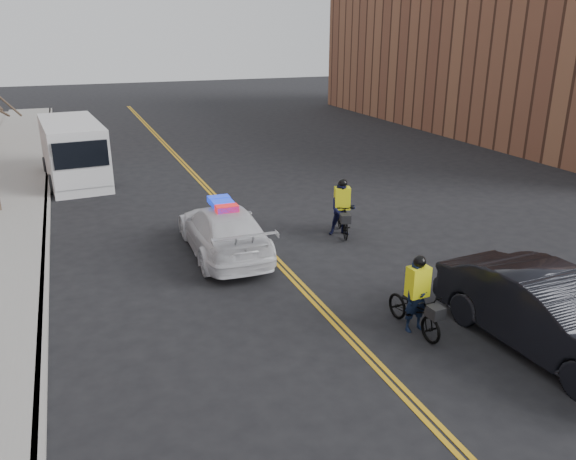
% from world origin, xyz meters
% --- Properties ---
extents(ground, '(120.00, 120.00, 0.00)m').
position_xyz_m(ground, '(0.00, 0.00, 0.00)').
color(ground, black).
rests_on(ground, ground).
extents(center_line_left, '(0.10, 60.00, 0.01)m').
position_xyz_m(center_line_left, '(-0.08, 8.00, 0.01)').
color(center_line_left, '#C79017').
rests_on(center_line_left, ground).
extents(center_line_right, '(0.10, 60.00, 0.01)m').
position_xyz_m(center_line_right, '(0.08, 8.00, 0.01)').
color(center_line_right, '#C79017').
rests_on(center_line_right, ground).
extents(curb, '(0.20, 60.00, 0.15)m').
position_xyz_m(curb, '(-6.00, 8.00, 0.07)').
color(curb, gray).
rests_on(curb, ground).
extents(building_across, '(12.00, 30.00, 11.00)m').
position_xyz_m(building_across, '(22.00, 18.00, 5.50)').
color(building_across, brown).
rests_on(building_across, ground).
extents(police_cruiser, '(2.09, 4.91, 1.57)m').
position_xyz_m(police_cruiser, '(-1.20, 3.59, 0.71)').
color(police_cruiser, white).
rests_on(police_cruiser, ground).
extents(dark_sedan, '(2.04, 5.02, 1.62)m').
position_xyz_m(dark_sedan, '(3.40, -3.76, 0.81)').
color(dark_sedan, black).
rests_on(dark_sedan, ground).
extents(cargo_van, '(2.67, 6.13, 2.50)m').
position_xyz_m(cargo_van, '(-4.85, 13.73, 1.22)').
color(cargo_van, silver).
rests_on(cargo_van, ground).
extents(cyclist_near, '(0.73, 1.79, 1.72)m').
position_xyz_m(cyclist_near, '(1.44, -2.13, 0.60)').
color(cyclist_near, black).
rests_on(cyclist_near, ground).
extents(cyclist_far, '(1.00, 1.85, 1.80)m').
position_xyz_m(cyclist_far, '(2.62, 3.75, 0.71)').
color(cyclist_far, black).
rests_on(cyclist_far, ground).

